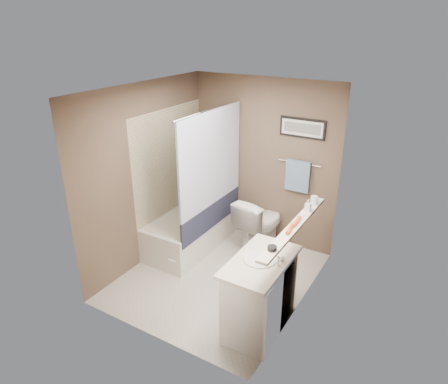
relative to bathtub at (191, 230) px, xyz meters
The scene contains 33 objects.
ground 0.93m from the bathtub, 32.65° to the right, with size 2.50×2.50×0.00m, color beige.
ceiling 2.31m from the bathtub, 32.65° to the right, with size 2.20×2.50×0.04m, color white.
wall_back 1.42m from the bathtub, 44.98° to the left, with size 2.20×0.04×2.40m, color brown.
wall_front 2.10m from the bathtub, 66.33° to the right, with size 2.20×0.04×2.40m, color brown.
wall_left 1.11m from the bathtub, 124.48° to the right, with size 0.04×2.50×2.40m, color brown.
wall_right 2.12m from the bathtub, 14.71° to the right, with size 0.04×2.50×2.40m, color brown.
tile_surround 0.82m from the bathtub, behind, with size 0.02×1.55×2.00m, color beige.
curtain_rod 1.83m from the bathtub, ahead, with size 0.02×0.02×1.55m, color silver.
curtain_upper 1.20m from the bathtub, ahead, with size 0.03×1.45×1.28m, color white.
curtain_lower 0.48m from the bathtub, ahead, with size 0.03×1.45×0.36m, color #22263F.
mirror 2.38m from the bathtub, 18.92° to the right, with size 0.02×1.60×1.00m, color silver.
shelf 2.08m from the bathtub, 19.46° to the right, with size 0.12×1.60×0.03m, color silver.
towel_bar 1.83m from the bathtub, 29.46° to the left, with size 0.02×0.02×0.60m, color silver.
towel 1.72m from the bathtub, 28.79° to the left, with size 0.34×0.05×0.44m, color #9ABBE0.
art_frame 2.14m from the bathtub, 30.03° to the left, with size 0.62×0.03×0.26m, color black.
art_mat 2.14m from the bathtub, 29.56° to the left, with size 0.56×0.00×0.20m, color white.
art_image 2.14m from the bathtub, 29.46° to the left, with size 0.50×0.00×0.13m, color #595959.
door 2.28m from the bathtub, 52.96° to the right, with size 0.80×0.02×2.00m, color silver.
door_handle 2.07m from the bathtub, 59.86° to the right, with size 0.02×0.02×0.10m, color silver.
bathtub is the anchor object (origin of this frame).
tub_rim 0.25m from the bathtub, behind, with size 0.56×1.36×0.02m, color silver.
toilet 1.00m from the bathtub, 26.16° to the left, with size 0.45×0.79×0.81m, color white.
vanity 1.90m from the bathtub, 32.51° to the right, with size 0.50×0.90×0.80m, color white.
countertop 1.97m from the bathtub, 32.67° to the right, with size 0.54×0.96×0.04m, color beige.
sink_basin 1.97m from the bathtub, 32.83° to the right, with size 0.34×0.34×0.01m, color silver.
faucet_spout 2.15m from the bathtub, 29.80° to the right, with size 0.02×0.02×0.10m, color silver.
faucet_knob 2.10m from the bathtub, 27.32° to the right, with size 0.05×0.05×0.05m, color white.
candle_bowl_near 2.33m from the bathtub, 33.88° to the right, with size 0.09×0.09×0.04m, color black.
hair_brush_front 2.14m from the bathtub, 23.21° to the right, with size 0.04×0.04×0.22m, color #CE471D.
hair_brush_back 2.08m from the bathtub, 18.03° to the right, with size 0.04×0.04×0.22m, color #D54B1E.
pink_comb 2.03m from the bathtub, 12.86° to the right, with size 0.03×0.16×0.01m, color #FF9BCD.
glass_jar 2.01m from the bathtub, ahead, with size 0.08×0.08×0.10m, color silver.
soap_bottle 2.03m from the bathtub, ahead, with size 0.06×0.06×0.14m, color #999999.
Camera 1 is at (2.27, -3.68, 3.08)m, focal length 32.00 mm.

